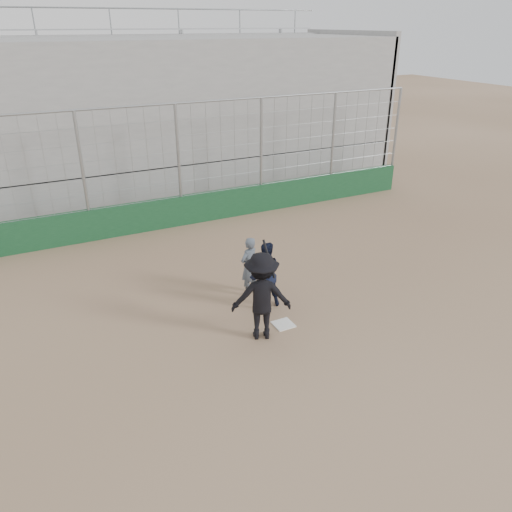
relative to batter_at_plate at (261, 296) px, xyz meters
name	(u,v)px	position (x,y,z in m)	size (l,w,h in m)	color
ground	(283,325)	(0.65, 0.16, -1.00)	(90.00, 90.00, 0.00)	brown
home_plate	(283,324)	(0.65, 0.16, -0.99)	(0.44, 0.44, 0.02)	white
backstop	(181,198)	(0.65, 7.16, -0.04)	(18.10, 0.25, 4.04)	#133D20
bleachers	(138,115)	(0.65, 12.11, 1.93)	(20.25, 6.70, 6.98)	gray
batter_at_plate	(261,296)	(0.00, 0.00, 0.00)	(1.47, 1.16, 2.12)	black
catcher_crouched	(265,287)	(0.63, 1.03, -0.42)	(0.90, 0.74, 1.15)	black
umpire	(249,269)	(0.59, 1.82, -0.31)	(0.56, 0.37, 1.38)	#4D5762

